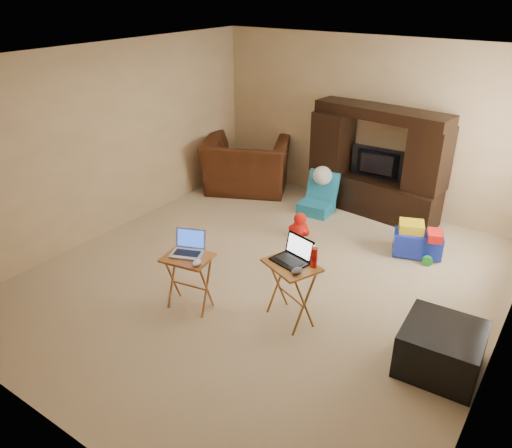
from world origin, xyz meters
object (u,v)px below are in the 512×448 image
Objects in this scene: entertainment_center at (377,162)px; ottoman at (441,349)px; tray_table_left at (189,282)px; push_toy at (418,240)px; plush_toy at (300,225)px; mouse_left at (197,263)px; water_bottle at (314,257)px; mouse_right at (297,271)px; recliner at (247,165)px; television at (376,165)px; laptop_right at (290,251)px; tray_table_right at (291,292)px; child_rocker at (317,194)px; laptop_left at (186,244)px.

entertainment_center is 2.85× the size of ottoman.
entertainment_center is 3.13× the size of tray_table_left.
push_toy is 0.97× the size of tray_table_left.
mouse_left is (0.04, -2.15, 0.47)m from plush_toy.
water_bottle is at bearing 29.37° from mouse_left.
ottoman is at bearing 11.01° from mouse_right.
recliner is at bearing 105.28° from tray_table_left.
recliner and water_bottle have the same top height.
television reaches higher than laptop_right.
water_bottle is at bearing 98.62° from television.
push_toy is 0.90× the size of tray_table_right.
recliner is at bearing 146.64° from laptop_right.
mouse_left is (-0.45, -3.46, -0.12)m from television.
water_bottle is (1.05, -1.58, 0.59)m from plush_toy.
push_toy is 2.29m from mouse_right.
child_rocker is 3.44m from ottoman.
television is at bearing 163.39° from recliner.
plush_toy is 0.58× the size of tray_table_left.
mouse_right is (2.57, -2.77, 0.26)m from recliner.
ottoman is 2.10× the size of laptop_left.
child_rocker is 4.56× the size of mouse_right.
ottoman is 2.62m from laptop_left.
mouse_left is (-0.81, -0.49, 0.31)m from tray_table_right.
child_rocker is 2.74m from water_bottle.
television is 1.30× the size of tray_table_left.
television is 1.21× the size of tray_table_right.
child_rocker reaches higher than plush_toy.
entertainment_center is 5.58× the size of laptop_right.
entertainment_center is 1.48m from push_toy.
mouse_left is at bearing 80.30° from television.
recliner is at bearing 148.38° from push_toy.
entertainment_center is at bearing 69.70° from plush_toy.
ottoman is 2.55m from tray_table_left.
push_toy is (1.00, -0.91, -0.54)m from television.
television is at bearing 98.94° from mouse_right.
entertainment_center is 5.99× the size of laptop_left.
laptop_left is (-0.18, -2.05, 0.56)m from plush_toy.
television reaches higher than laptop_left.
laptop_right is 2.58× the size of mouse_right.
laptop_right is 2.77× the size of mouse_left.
laptop_right is at bearing 140.53° from mouse_right.
tray_table_left is 4.59× the size of mouse_right.
recliner is 1.42m from child_rocker.
ottoman is at bearing -33.00° from plush_toy.
mouse_left is (-2.29, -0.63, 0.43)m from ottoman.
tray_table_right is at bearing -128.14° from push_toy.
tray_table_left reaches higher than child_rocker.
mouse_right is (1.13, 0.30, 0.38)m from tray_table_left.
laptop_left is at bearing -136.49° from tray_table_right.
recliner is 3.60m from tray_table_right.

